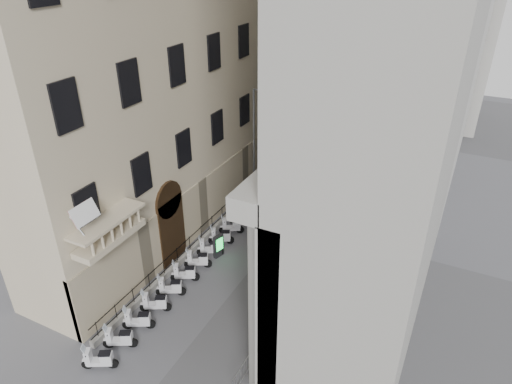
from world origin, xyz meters
TOP-DOWN VIEW (x-y plane):
  - iron_fence at (-4.30, 18.00)m, footprint 0.30×28.00m
  - blue_awning at (4.15, 26.00)m, footprint 1.60×3.00m
  - flag at (-4.00, 5.00)m, footprint 1.00×1.40m
  - scooter_0 at (-3.04, 3.28)m, footprint 1.50×1.15m
  - scooter_1 at (-3.04, 4.72)m, footprint 1.50×1.15m
  - scooter_2 at (-3.04, 6.16)m, footprint 1.50×1.15m
  - scooter_3 at (-3.04, 7.60)m, footprint 1.50×1.15m
  - scooter_4 at (-3.04, 9.04)m, footprint 1.50×1.15m
  - scooter_5 at (-3.04, 10.48)m, footprint 1.50×1.15m
  - scooter_6 at (-3.04, 11.92)m, footprint 1.50×1.15m
  - scooter_7 at (-3.04, 13.36)m, footprint 1.50×1.15m
  - scooter_8 at (-3.04, 14.80)m, footprint 1.50×1.15m
  - scooter_9 at (-3.04, 16.24)m, footprint 1.50×1.15m
  - scooter_10 at (-3.04, 17.68)m, footprint 1.50×1.15m
  - scooter_11 at (-3.04, 19.13)m, footprint 1.50×1.15m
  - scooter_12 at (-3.04, 20.57)m, footprint 1.50×1.15m
  - scooter_13 at (-3.04, 22.01)m, footprint 1.50×1.15m
  - scooter_14 at (-3.04, 23.45)m, footprint 1.50×1.15m
  - barrier_0 at (3.43, 5.93)m, footprint 0.60×2.40m
  - barrier_1 at (3.43, 8.43)m, footprint 0.60×2.40m
  - barrier_2 at (3.43, 10.93)m, footprint 0.60×2.40m
  - barrier_3 at (3.43, 13.43)m, footprint 0.60×2.40m
  - barrier_4 at (3.43, 15.93)m, footprint 0.60×2.40m
  - barrier_5 at (3.43, 18.43)m, footprint 0.60×2.40m
  - barrier_6 at (3.43, 20.93)m, footprint 0.60×2.40m
  - barrier_7 at (3.43, 23.43)m, footprint 0.60×2.40m
  - barrier_8 at (3.43, 25.93)m, footprint 0.60×2.40m
  - barrier_9 at (3.43, 28.43)m, footprint 0.60×2.40m
  - security_tent at (-3.60, 30.00)m, footprint 4.33×4.33m
  - street_lamp at (-3.84, 21.99)m, footprint 2.84×0.59m
  - info_kiosk at (-2.49, 13.52)m, footprint 0.42×0.78m
  - pedestrian_a at (-1.11, 21.18)m, footprint 0.87×0.73m
  - pedestrian_b at (3.00, 26.81)m, footprint 0.95×0.81m
  - pedestrian_c at (-0.23, 33.90)m, footprint 1.11×1.06m

SIDE VIEW (x-z plane):
  - iron_fence at x=-4.30m, z-range -0.70..0.70m
  - blue_awning at x=4.15m, z-range -1.50..1.50m
  - flag at x=-4.00m, z-range -4.10..4.10m
  - scooter_0 at x=-3.04m, z-range -0.75..0.75m
  - scooter_1 at x=-3.04m, z-range -0.75..0.75m
  - scooter_2 at x=-3.04m, z-range -0.75..0.75m
  - scooter_3 at x=-3.04m, z-range -0.75..0.75m
  - scooter_4 at x=-3.04m, z-range -0.75..0.75m
  - scooter_5 at x=-3.04m, z-range -0.75..0.75m
  - scooter_6 at x=-3.04m, z-range -0.75..0.75m
  - scooter_7 at x=-3.04m, z-range -0.75..0.75m
  - scooter_8 at x=-3.04m, z-range -0.75..0.75m
  - scooter_9 at x=-3.04m, z-range -0.75..0.75m
  - scooter_10 at x=-3.04m, z-range -0.75..0.75m
  - scooter_11 at x=-3.04m, z-range -0.75..0.75m
  - scooter_12 at x=-3.04m, z-range -0.75..0.75m
  - scooter_13 at x=-3.04m, z-range -0.75..0.75m
  - scooter_14 at x=-3.04m, z-range -0.75..0.75m
  - barrier_0 at x=3.43m, z-range -0.55..0.55m
  - barrier_1 at x=3.43m, z-range -0.55..0.55m
  - barrier_2 at x=3.43m, z-range -0.55..0.55m
  - barrier_3 at x=3.43m, z-range -0.55..0.55m
  - barrier_4 at x=3.43m, z-range -0.55..0.55m
  - barrier_5 at x=3.43m, z-range -0.55..0.55m
  - barrier_6 at x=3.43m, z-range -0.55..0.55m
  - barrier_7 at x=3.43m, z-range -0.55..0.55m
  - barrier_8 at x=3.43m, z-range -0.55..0.55m
  - barrier_9 at x=3.43m, z-range -0.55..0.55m
  - info_kiosk at x=-2.49m, z-range 0.01..1.60m
  - pedestrian_b at x=3.00m, z-range 0.00..1.70m
  - pedestrian_c at x=-0.23m, z-range 0.00..1.91m
  - pedestrian_a at x=-1.11m, z-range 0.00..2.02m
  - security_tent at x=-3.60m, z-range 1.18..4.70m
  - street_lamp at x=-3.84m, z-range 0.87..9.61m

